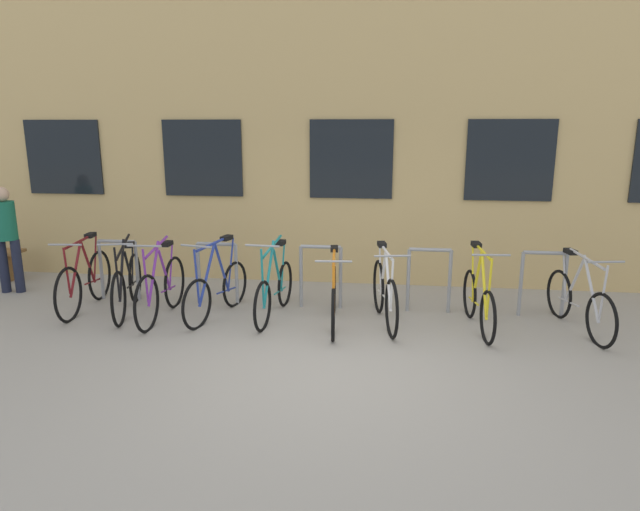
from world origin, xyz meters
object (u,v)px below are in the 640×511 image
Objects in this scene: bicycle_maroon at (85,281)px; bicycle_teal at (274,290)px; bicycle_blue at (217,289)px; bicycle_yellow at (478,300)px; person_by_bench at (6,233)px; bicycle_white at (385,293)px; bicycle_orange at (334,296)px; bicycle_silver at (579,302)px; bicycle_purple at (161,289)px; bicycle_black at (127,285)px.

bicycle_teal reaches higher than bicycle_maroon.
bicycle_blue reaches higher than bicycle_maroon.
bicycle_maroon is at bearing 178.85° from bicycle_yellow.
bicycle_yellow is 6.98m from person_by_bench.
bicycle_white is 0.98× the size of bicycle_orange.
bicycle_silver is (3.07, 0.15, 0.01)m from bicycle_orange.
bicycle_white is at bearing -2.40° from bicycle_teal.
bicycle_black is (-0.56, 0.16, -0.01)m from bicycle_purple.
bicycle_orange is 5.18m from person_by_bench.
person_by_bench is (-5.09, 0.77, 0.57)m from bicycle_orange.
bicycle_teal is at bearing 8.94° from bicycle_purple.
bicycle_yellow is 0.98× the size of person_by_bench.
bicycle_white is at bearing 0.28° from bicycle_black.
bicycle_purple reaches higher than bicycle_orange.
bicycle_maroon is 6.60m from bicycle_silver.
bicycle_maroon is (-1.21, 0.22, 0.00)m from bicycle_purple.
bicycle_purple reaches higher than bicycle_yellow.
bicycle_orange is 1.01× the size of bicycle_black.
bicycle_yellow is 0.93× the size of bicycle_orange.
bicycle_silver is at bearing 0.52° from bicycle_black.
bicycle_teal reaches higher than bicycle_yellow.
bicycle_teal is at bearing 179.64° from bicycle_silver.
bicycle_purple is 0.58m from bicycle_black.
bicycle_purple is 1.07× the size of bicycle_blue.
bicycle_white is 1.47m from bicycle_teal.
person_by_bench is at bearing 174.09° from bicycle_yellow.
bicycle_purple is 2.31m from bicycle_orange.
bicycle_black is at bearing -179.72° from bicycle_white.
bicycle_purple is 1.23m from bicycle_maroon.
bicycle_purple is 5.39m from bicycle_silver.
person_by_bench reaches higher than bicycle_blue.
bicycle_teal reaches higher than bicycle_blue.
bicycle_yellow is at bearing -5.91° from person_by_bench.
bicycle_silver is at bearing 0.70° from bicycle_blue.
bicycle_white is 1.18m from bicycle_yellow.
bicycle_silver is 1.05× the size of bicycle_blue.
bicycle_silver is at bearing -0.36° from bicycle_teal.
bicycle_blue is (-0.77, -0.08, 0.00)m from bicycle_teal.
bicycle_yellow reaches higher than bicycle_black.
bicycle_orange is 1.59m from bicycle_blue.
bicycle_blue is 1.27m from bicycle_black.
bicycle_blue is 0.98× the size of person_by_bench.
bicycle_yellow and bicycle_blue have the same top height.
bicycle_black is (-2.05, -0.08, 0.02)m from bicycle_teal.
bicycle_orange is at bearing -3.43° from bicycle_blue.
person_by_bench is (-1.57, 0.61, 0.54)m from bicycle_maroon.
bicycle_maroon is at bearing 179.91° from bicycle_silver.
person_by_bench is at bearing 173.48° from bicycle_white.
bicycle_maroon is 1.00× the size of bicycle_orange.
bicycle_purple is 1.00× the size of bicycle_maroon.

